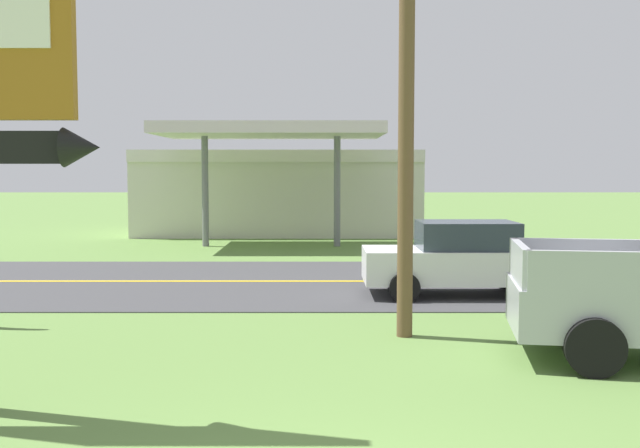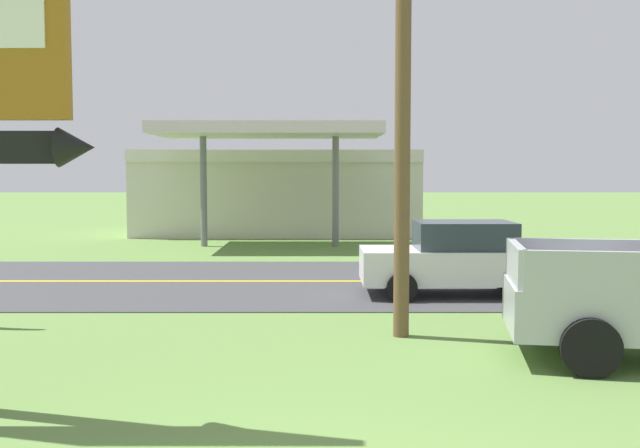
{
  "view_description": "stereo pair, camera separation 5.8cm",
  "coord_description": "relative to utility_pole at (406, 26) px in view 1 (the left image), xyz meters",
  "views": [
    {
      "loc": [
        -0.01,
        -5.17,
        2.74
      ],
      "look_at": [
        0.0,
        8.0,
        1.8
      ],
      "focal_mm": 41.63,
      "sensor_mm": 36.0,
      "label": 1
    },
    {
      "loc": [
        0.05,
        -5.17,
        2.74
      ],
      "look_at": [
        0.0,
        8.0,
        1.8
      ],
      "focal_mm": 41.63,
      "sensor_mm": 36.0,
      "label": 2
    }
  ],
  "objects": [
    {
      "name": "gas_station",
      "position": [
        -3.18,
        20.41,
        -3.15
      ],
      "size": [
        12.0,
        11.5,
        4.4
      ],
      "color": "beige",
      "rests_on": "ground"
    },
    {
      "name": "utility_pole",
      "position": [
        0.0,
        0.0,
        0.0
      ],
      "size": [
        1.64,
        0.26,
        9.64
      ],
      "color": "brown",
      "rests_on": "ground"
    },
    {
      "name": "road_centre_line",
      "position": [
        -1.4,
        6.01,
        -5.07
      ],
      "size": [
        126.0,
        0.2,
        0.01
      ],
      "primitive_type": "cube",
      "color": "gold",
      "rests_on": "road_asphalt"
    },
    {
      "name": "car_white_mid_lane",
      "position": [
        1.7,
        4.01,
        -4.26
      ],
      "size": [
        4.2,
        2.0,
        1.64
      ],
      "color": "silver",
      "rests_on": "ground"
    },
    {
      "name": "road_asphalt",
      "position": [
        -1.4,
        6.01,
        -5.08
      ],
      "size": [
        140.0,
        8.0,
        0.02
      ],
      "primitive_type": "cube",
      "color": "#3D3D3F",
      "rests_on": "ground"
    }
  ]
}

